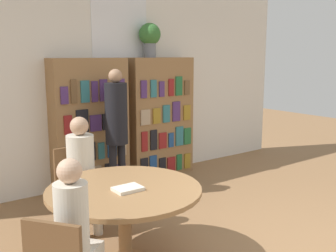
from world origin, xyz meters
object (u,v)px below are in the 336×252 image
flower_vase (150,37)px  seated_reader_right (76,234)px  seated_reader_left (82,167)px  bookshelf_left (90,125)px  chair_left_side (76,183)px  reading_table (124,198)px  librarian_standing (116,121)px  bookshelf_right (160,117)px

flower_vase → seated_reader_right: bearing=-132.0°
flower_vase → seated_reader_left: flower_vase is taller
bookshelf_left → chair_left_side: (-0.67, -1.04, -0.42)m
seated_reader_left → reading_table: bearing=90.0°
seated_reader_left → librarian_standing: librarian_standing is taller
flower_vase → seated_reader_left: bearing=-143.8°
chair_left_side → reading_table: bearing=90.0°
bookshelf_right → flower_vase: 1.24m
bookshelf_left → reading_table: 2.18m
flower_vase → reading_table: flower_vase is taller
reading_table → seated_reader_left: (-0.02, 0.85, 0.09)m
bookshelf_left → seated_reader_left: bearing=-118.6°
seated_reader_right → seated_reader_left: bearing=117.2°
bookshelf_left → bookshelf_right: bearing=0.0°
librarian_standing → seated_reader_right: bearing=-125.1°
bookshelf_right → seated_reader_left: size_ratio=1.47×
seated_reader_left → seated_reader_right: size_ratio=1.02×
bookshelf_left → chair_left_side: bearing=-122.6°
bookshelf_right → reading_table: 2.78m
reading_table → chair_left_side: bearing=91.2°
seated_reader_right → flower_vase: bearing=100.8°
reading_table → seated_reader_left: size_ratio=1.10×
bookshelf_right → flower_vase: flower_vase is taller
bookshelf_left → flower_vase: bearing=0.3°
reading_table → seated_reader_right: bearing=-142.8°
bookshelf_left → seated_reader_left: 1.40m
seated_reader_right → librarian_standing: (1.45, 2.07, 0.36)m
bookshelf_right → seated_reader_left: bearing=-146.7°
flower_vase → seated_reader_left: 2.51m
flower_vase → seated_reader_left: (-1.67, -1.22, -1.42)m
chair_left_side → librarian_standing: 1.11m
seated_reader_right → librarian_standing: bearing=107.8°
bookshelf_right → reading_table: bearing=-131.6°
bookshelf_left → bookshelf_right: size_ratio=1.00×
bookshelf_left → reading_table: bearing=-107.4°
seated_reader_left → bookshelf_left: bearing=-119.8°
bookshelf_left → seated_reader_right: bearing=-117.0°
seated_reader_left → librarian_standing: bearing=-139.4°
seated_reader_left → seated_reader_right: bearing=63.2°
bookshelf_left → seated_reader_left: size_ratio=1.47×
seated_reader_left → bookshelf_right: bearing=-147.9°
reading_table → seated_reader_right: seated_reader_right is taller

